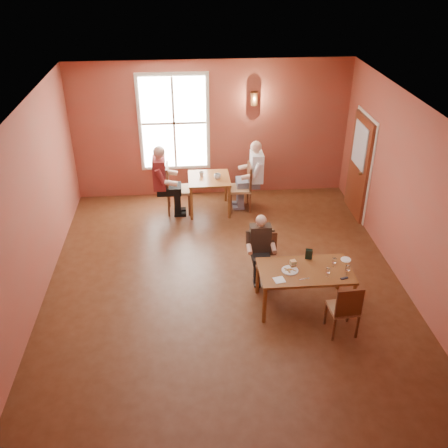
{
  "coord_description": "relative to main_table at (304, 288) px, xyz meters",
  "views": [
    {
      "loc": [
        -0.59,
        -6.86,
        5.15
      ],
      "look_at": [
        0.0,
        0.2,
        1.05
      ],
      "focal_mm": 40.0,
      "sensor_mm": 36.0,
      "label": 1
    }
  ],
  "objects": [
    {
      "name": "main_table",
      "position": [
        0.0,
        0.0,
        0.0
      ],
      "size": [
        1.44,
        0.81,
        0.68
      ],
      "primitive_type": null,
      "color": "brown",
      "rests_on": "ground"
    },
    {
      "name": "ground",
      "position": [
        -1.19,
        0.68,
        -0.34
      ],
      "size": [
        6.0,
        7.0,
        0.01
      ],
      "primitive_type": "cube",
      "color": "brown",
      "rests_on": "ground"
    },
    {
      "name": "cup_b",
      "position": [
        -1.46,
        3.43,
        0.47
      ],
      "size": [
        0.13,
        0.13,
        0.1
      ],
      "primitive_type": "imported",
      "rotation": [
        0.0,
        0.0,
        -0.27
      ],
      "color": "white",
      "rests_on": "second_table"
    },
    {
      "name": "diner_white",
      "position": [
        -0.62,
        3.33,
        0.39
      ],
      "size": [
        0.58,
        0.58,
        1.45
      ],
      "primitive_type": null,
      "rotation": [
        0.0,
        0.0,
        1.57
      ],
      "color": "silver",
      "rests_on": "ground"
    },
    {
      "name": "goblet_b",
      "position": [
        0.61,
        -0.15,
        0.42
      ],
      "size": [
        0.07,
        0.07,
        0.16
      ],
      "primitive_type": null,
      "rotation": [
        0.0,
        0.0,
        -0.15
      ],
      "color": "white",
      "rests_on": "main_table"
    },
    {
      "name": "second_table",
      "position": [
        -1.3,
        3.33,
        0.04
      ],
      "size": [
        0.86,
        0.86,
        0.76
      ],
      "primitive_type": null,
      "color": "brown",
      "rests_on": "ground"
    },
    {
      "name": "knife",
      "position": [
        -0.07,
        -0.23,
        0.34
      ],
      "size": [
        0.17,
        0.05,
        0.0
      ],
      "primitive_type": "cube",
      "rotation": [
        0.0,
        0.0,
        0.19
      ],
      "color": "silver",
      "rests_on": "main_table"
    },
    {
      "name": "plate_food",
      "position": [
        -0.25,
        -0.0,
        0.36
      ],
      "size": [
        0.3,
        0.3,
        0.03
      ],
      "primitive_type": "cylinder",
      "rotation": [
        0.0,
        0.0,
        0.16
      ],
      "color": "white",
      "rests_on": "main_table"
    },
    {
      "name": "goblet_a",
      "position": [
        0.46,
        0.06,
        0.42
      ],
      "size": [
        0.07,
        0.07,
        0.16
      ],
      "primitive_type": null,
      "rotation": [
        0.0,
        0.0,
        0.04
      ],
      "color": "white",
      "rests_on": "main_table"
    },
    {
      "name": "ceiling",
      "position": [
        -1.19,
        0.68,
        2.66
      ],
      "size": [
        6.0,
        7.0,
        0.04
      ],
      "primitive_type": "cube",
      "color": "white",
      "rests_on": "wall_back"
    },
    {
      "name": "chair_diner_white",
      "position": [
        -0.65,
        3.33,
        0.17
      ],
      "size": [
        0.45,
        0.45,
        1.02
      ],
      "primitive_type": null,
      "rotation": [
        0.0,
        0.0,
        1.57
      ],
      "color": "#431E0E",
      "rests_on": "ground"
    },
    {
      "name": "sunglasses",
      "position": [
        0.53,
        -0.27,
        0.35
      ],
      "size": [
        0.13,
        0.07,
        0.02
      ],
      "primitive_type": "cube",
      "rotation": [
        0.0,
        0.0,
        0.28
      ],
      "color": "black",
      "rests_on": "main_table"
    },
    {
      "name": "menu_stand",
      "position": [
        0.11,
        0.3,
        0.43
      ],
      "size": [
        0.12,
        0.08,
        0.18
      ],
      "primitive_type": "cube",
      "rotation": [
        0.0,
        0.0,
        -0.29
      ],
      "color": "black",
      "rests_on": "main_table"
    },
    {
      "name": "window",
      "position": [
        -1.99,
        4.13,
        1.36
      ],
      "size": [
        1.36,
        0.1,
        1.96
      ],
      "primitive_type": "cube",
      "color": "white",
      "rests_on": "wall_back"
    },
    {
      "name": "wall_right",
      "position": [
        1.81,
        0.68,
        1.16
      ],
      "size": [
        0.04,
        7.0,
        3.0
      ],
      "primitive_type": "cube",
      "color": "brown",
      "rests_on": "ground"
    },
    {
      "name": "chair_diner_main",
      "position": [
        -0.5,
        0.65,
        0.1
      ],
      "size": [
        0.39,
        0.39,
        0.88
      ],
      "primitive_type": null,
      "rotation": [
        0.0,
        0.0,
        3.14
      ],
      "color": "brown",
      "rests_on": "ground"
    },
    {
      "name": "napkin",
      "position": [
        -0.45,
        -0.22,
        0.34
      ],
      "size": [
        0.19,
        0.19,
        0.01
      ],
      "primitive_type": "cube",
      "rotation": [
        0.0,
        0.0,
        0.19
      ],
      "color": "white",
      "rests_on": "main_table"
    },
    {
      "name": "door",
      "position": [
        1.75,
        2.98,
        0.71
      ],
      "size": [
        0.12,
        1.04,
        2.1
      ],
      "primitive_type": "cube",
      "color": "maroon",
      "rests_on": "ground"
    },
    {
      "name": "chair_empty",
      "position": [
        0.43,
        -0.65,
        0.11
      ],
      "size": [
        0.42,
        0.42,
        0.89
      ],
      "primitive_type": null,
      "rotation": [
        0.0,
        0.0,
        0.07
      ],
      "color": "#4A3019",
      "rests_on": "ground"
    },
    {
      "name": "side_plate",
      "position": [
        0.7,
        0.22,
        0.34
      ],
      "size": [
        0.21,
        0.21,
        0.01
      ],
      "primitive_type": "cylinder",
      "rotation": [
        0.0,
        0.0,
        0.39
      ],
      "color": "beige",
      "rests_on": "main_table"
    },
    {
      "name": "wall_sconce",
      "position": [
        -0.29,
        4.08,
        1.86
      ],
      "size": [
        0.16,
        0.16,
        0.28
      ],
      "primitive_type": "cylinder",
      "color": "brown",
      "rests_on": "wall_back"
    },
    {
      "name": "wall_back",
      "position": [
        -1.19,
        4.18,
        1.16
      ],
      "size": [
        6.0,
        0.04,
        3.0
      ],
      "primitive_type": "cube",
      "color": "brown",
      "rests_on": "ground"
    },
    {
      "name": "wall_left",
      "position": [
        -4.19,
        0.68,
        1.16
      ],
      "size": [
        0.04,
        7.0,
        3.0
      ],
      "primitive_type": "cube",
      "color": "brown",
      "rests_on": "ground"
    },
    {
      "name": "sandwich",
      "position": [
        -0.18,
        0.09,
        0.39
      ],
      "size": [
        0.1,
        0.1,
        0.1
      ],
      "primitive_type": "cube",
      "rotation": [
        0.0,
        0.0,
        0.22
      ],
      "color": "tan",
      "rests_on": "main_table"
    },
    {
      "name": "wall_front",
      "position": [
        -1.19,
        -2.82,
        1.16
      ],
      "size": [
        6.0,
        0.04,
        3.0
      ],
      "primitive_type": "cube",
      "color": "brown",
      "rests_on": "ground"
    },
    {
      "name": "chair_diner_maroon",
      "position": [
        -1.95,
        3.33,
        0.2
      ],
      "size": [
        0.47,
        0.47,
        1.07
      ],
      "primitive_type": null,
      "rotation": [
        0.0,
        0.0,
        -1.57
      ],
      "color": "#4F3014",
      "rests_on": "ground"
    },
    {
      "name": "goblet_c",
      "position": [
        0.29,
        -0.19,
        0.42
      ],
      "size": [
        0.07,
        0.07,
        0.16
      ],
      "primitive_type": null,
      "rotation": [
        0.0,
        0.0,
        -0.13
      ],
      "color": "white",
      "rests_on": "main_table"
    },
    {
      "name": "diner_main",
      "position": [
        -0.5,
        0.62,
        0.24
      ],
      "size": [
        0.46,
        0.46,
        1.15
      ],
      "primitive_type": null,
      "rotation": [
        0.0,
        0.0,
        3.14
      ],
      "color": "black",
      "rests_on": "ground"
    },
    {
      "name": "cup_a",
      "position": [
        -1.13,
        3.27,
        0.48
      ],
      "size": [
        0.15,
        0.15,
        0.11
      ],
      "primitive_type": "imported",
      "rotation": [
        0.0,
        0.0,
        -0.09
      ],
      "color": "white",
      "rests_on": "second_table"
    },
    {
      "name": "diner_maroon",
      "position": [
        -1.98,
        3.33,
        0.4
      ],
      "size": [
        0.59,
        0.59,
        1.48
      ],
      "primitive_type": null,
      "rotation": [
        0.0,
        0.0,
        -1.57
      ],
      "color": "maroon",
      "rests_on": "ground"
    }
  ]
}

